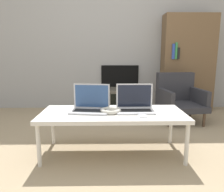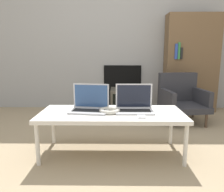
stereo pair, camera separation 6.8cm
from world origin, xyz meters
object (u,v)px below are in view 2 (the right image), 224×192
at_px(laptop_right, 134,105).
at_px(armchair, 181,97).
at_px(headphones, 110,110).
at_px(laptop_left, 90,105).
at_px(phone, 141,116).
at_px(tv, 123,100).

relative_size(laptop_right, armchair, 0.52).
distance_m(headphones, armchair, 1.47).
distance_m(laptop_left, phone, 0.50).
bearing_deg(phone, laptop_left, 159.16).
relative_size(headphones, tv, 0.41).
distance_m(laptop_right, armchair, 1.29).
height_order(laptop_right, armchair, armchair).
bearing_deg(laptop_right, phone, -75.26).
height_order(headphones, tv, headphones).
height_order(laptop_left, tv, laptop_left).
xyz_separation_m(laptop_right, phone, (0.05, -0.18, -0.06)).
bearing_deg(laptop_right, headphones, -167.42).
bearing_deg(headphones, phone, -24.54).
bearing_deg(laptop_left, armchair, 48.58).
bearing_deg(tv, phone, -86.76).
bearing_deg(headphones, laptop_left, 164.94).
height_order(laptop_left, headphones, laptop_left).
bearing_deg(tv, armchair, -30.97).
distance_m(headphones, tv, 1.60).
bearing_deg(headphones, laptop_right, 12.48).
distance_m(laptop_left, tv, 1.59).
height_order(phone, armchair, armchair).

